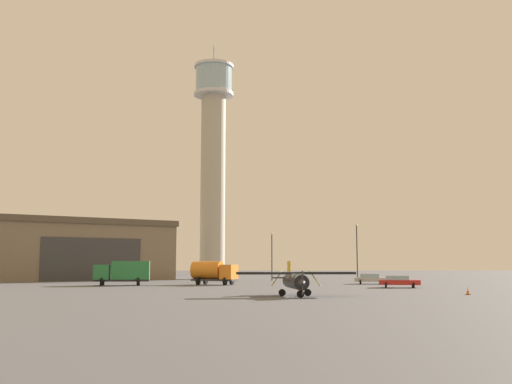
{
  "coord_description": "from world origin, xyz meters",
  "views": [
    {
      "loc": [
        -1.87,
        -48.81,
        2.65
      ],
      "look_at": [
        -1.59,
        16.0,
        10.68
      ],
      "focal_mm": 40.99,
      "sensor_mm": 36.0,
      "label": 1
    }
  ],
  "objects_px": {
    "airplane_black": "(292,280)",
    "car_silver": "(368,278)",
    "light_post_west": "(354,247)",
    "traffic_cone_near_right": "(465,291)",
    "car_red": "(396,281)",
    "light_post_east": "(269,251)",
    "truck_fuel_tanker_orange": "(211,272)",
    "truck_box_green": "(121,272)",
    "control_tower": "(211,155)"
  },
  "relations": [
    {
      "from": "truck_fuel_tanker_orange",
      "to": "light_post_east",
      "type": "bearing_deg",
      "value": 86.86
    },
    {
      "from": "airplane_black",
      "to": "truck_fuel_tanker_orange",
      "type": "distance_m",
      "value": 28.49
    },
    {
      "from": "truck_fuel_tanker_orange",
      "to": "truck_box_green",
      "type": "relative_size",
      "value": 0.88
    },
    {
      "from": "truck_fuel_tanker_orange",
      "to": "car_red",
      "type": "relative_size",
      "value": 1.29
    },
    {
      "from": "truck_box_green",
      "to": "light_post_west",
      "type": "height_order",
      "value": "light_post_west"
    },
    {
      "from": "truck_box_green",
      "to": "traffic_cone_near_right",
      "type": "distance_m",
      "value": 41.95
    },
    {
      "from": "control_tower",
      "to": "car_red",
      "type": "height_order",
      "value": "control_tower"
    },
    {
      "from": "airplane_black",
      "to": "light_post_east",
      "type": "distance_m",
      "value": 46.08
    },
    {
      "from": "control_tower",
      "to": "car_silver",
      "type": "relative_size",
      "value": 9.23
    },
    {
      "from": "light_post_west",
      "to": "traffic_cone_near_right",
      "type": "distance_m",
      "value": 40.23
    },
    {
      "from": "light_post_west",
      "to": "traffic_cone_near_right",
      "type": "bearing_deg",
      "value": -86.05
    },
    {
      "from": "light_post_east",
      "to": "traffic_cone_near_right",
      "type": "xyz_separation_m",
      "value": [
        15.93,
        -43.67,
        -4.38
      ]
    },
    {
      "from": "car_silver",
      "to": "light_post_west",
      "type": "relative_size",
      "value": 0.53
    },
    {
      "from": "truck_fuel_tanker_orange",
      "to": "truck_box_green",
      "type": "xyz_separation_m",
      "value": [
        -11.19,
        -2.1,
        0.02
      ]
    },
    {
      "from": "light_post_west",
      "to": "light_post_east",
      "type": "relative_size",
      "value": 1.15
    },
    {
      "from": "car_red",
      "to": "light_post_west",
      "type": "relative_size",
      "value": 0.54
    },
    {
      "from": "control_tower",
      "to": "light_post_west",
      "type": "relative_size",
      "value": 4.91
    },
    {
      "from": "light_post_west",
      "to": "airplane_black",
      "type": "bearing_deg",
      "value": -106.53
    },
    {
      "from": "light_post_west",
      "to": "control_tower",
      "type": "bearing_deg",
      "value": 146.13
    },
    {
      "from": "airplane_black",
      "to": "light_post_east",
      "type": "xyz_separation_m",
      "value": [
        -0.69,
        45.95,
        3.35
      ]
    },
    {
      "from": "light_post_east",
      "to": "truck_fuel_tanker_orange",
      "type": "bearing_deg",
      "value": -113.31
    },
    {
      "from": "truck_box_green",
      "to": "control_tower",
      "type": "bearing_deg",
      "value": -112.94
    },
    {
      "from": "light_post_east",
      "to": "car_red",
      "type": "bearing_deg",
      "value": -63.96
    },
    {
      "from": "airplane_black",
      "to": "car_silver",
      "type": "bearing_deg",
      "value": 152.1
    },
    {
      "from": "car_silver",
      "to": "light_post_west",
      "type": "height_order",
      "value": "light_post_west"
    },
    {
      "from": "control_tower",
      "to": "car_red",
      "type": "distance_m",
      "value": 51.91
    },
    {
      "from": "control_tower",
      "to": "light_post_east",
      "type": "height_order",
      "value": "control_tower"
    },
    {
      "from": "truck_fuel_tanker_orange",
      "to": "light_post_east",
      "type": "xyz_separation_m",
      "value": [
        8.13,
        18.86,
        3.03
      ]
    },
    {
      "from": "car_silver",
      "to": "light_post_east",
      "type": "relative_size",
      "value": 0.61
    },
    {
      "from": "truck_fuel_tanker_orange",
      "to": "car_silver",
      "type": "distance_m",
      "value": 21.43
    },
    {
      "from": "truck_box_green",
      "to": "traffic_cone_near_right",
      "type": "bearing_deg",
      "value": 139.01
    },
    {
      "from": "truck_box_green",
      "to": "traffic_cone_near_right",
      "type": "xyz_separation_m",
      "value": [
        35.25,
        -22.71,
        -1.37
      ]
    },
    {
      "from": "light_post_west",
      "to": "traffic_cone_near_right",
      "type": "relative_size",
      "value": 13.46
    },
    {
      "from": "truck_box_green",
      "to": "car_silver",
      "type": "xyz_separation_m",
      "value": [
        32.32,
        5.52,
        -0.96
      ]
    },
    {
      "from": "truck_fuel_tanker_orange",
      "to": "traffic_cone_near_right",
      "type": "height_order",
      "value": "truck_fuel_tanker_orange"
    },
    {
      "from": "truck_fuel_tanker_orange",
      "to": "control_tower",
      "type": "bearing_deg",
      "value": 114.75
    },
    {
      "from": "truck_fuel_tanker_orange",
      "to": "airplane_black",
      "type": "bearing_deg",
      "value": -51.82
    },
    {
      "from": "truck_fuel_tanker_orange",
      "to": "truck_box_green",
      "type": "height_order",
      "value": "truck_box_green"
    },
    {
      "from": "light_post_west",
      "to": "truck_fuel_tanker_orange",
      "type": "bearing_deg",
      "value": -144.85
    },
    {
      "from": "control_tower",
      "to": "airplane_black",
      "type": "relative_size",
      "value": 4.44
    },
    {
      "from": "car_red",
      "to": "traffic_cone_near_right",
      "type": "relative_size",
      "value": 7.23
    },
    {
      "from": "control_tower",
      "to": "light_post_east",
      "type": "distance_m",
      "value": 24.31
    },
    {
      "from": "control_tower",
      "to": "truck_box_green",
      "type": "relative_size",
      "value": 6.24
    },
    {
      "from": "airplane_black",
      "to": "light_post_east",
      "type": "bearing_deg",
      "value": 174.94
    },
    {
      "from": "car_red",
      "to": "light_post_east",
      "type": "distance_m",
      "value": 31.45
    },
    {
      "from": "control_tower",
      "to": "truck_box_green",
      "type": "height_order",
      "value": "control_tower"
    },
    {
      "from": "control_tower",
      "to": "truck_fuel_tanker_orange",
      "type": "relative_size",
      "value": 7.07
    },
    {
      "from": "light_post_east",
      "to": "traffic_cone_near_right",
      "type": "distance_m",
      "value": 46.69
    },
    {
      "from": "car_silver",
      "to": "light_post_east",
      "type": "bearing_deg",
      "value": 142.37
    },
    {
      "from": "light_post_east",
      "to": "control_tower",
      "type": "bearing_deg",
      "value": 131.21
    }
  ]
}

